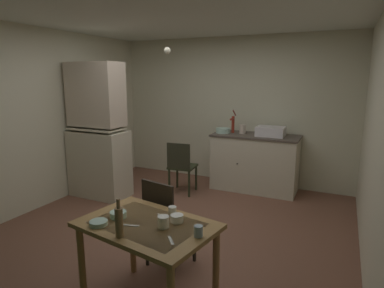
{
  "coord_description": "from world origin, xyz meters",
  "views": [
    {
      "loc": [
        1.8,
        -3.32,
        1.86
      ],
      "look_at": [
        0.3,
        -0.1,
        1.13
      ],
      "focal_mm": 30.49,
      "sensor_mm": 36.0,
      "label": 1
    }
  ],
  "objects_px": {
    "chair_by_counter": "(181,166)",
    "glass_bottle": "(119,221)",
    "sink_basin": "(271,131)",
    "dining_table": "(147,236)",
    "chair_far_side": "(166,222)",
    "serving_bowl_wide": "(118,214)",
    "hand_pump": "(233,123)",
    "mixing_bowl_counter": "(223,131)",
    "hutch_cabinet": "(98,135)",
    "mug_dark": "(198,231)"
  },
  "relations": [
    {
      "from": "chair_by_counter",
      "to": "glass_bottle",
      "type": "height_order",
      "value": "glass_bottle"
    },
    {
      "from": "sink_basin",
      "to": "dining_table",
      "type": "xyz_separation_m",
      "value": [
        -0.29,
        -3.2,
        -0.38
      ]
    },
    {
      "from": "chair_far_side",
      "to": "serving_bowl_wide",
      "type": "distance_m",
      "value": 0.66
    },
    {
      "from": "sink_basin",
      "to": "hand_pump",
      "type": "bearing_deg",
      "value": 176.02
    },
    {
      "from": "mixing_bowl_counter",
      "to": "glass_bottle",
      "type": "height_order",
      "value": "glass_bottle"
    },
    {
      "from": "serving_bowl_wide",
      "to": "hutch_cabinet",
      "type": "bearing_deg",
      "value": 133.96
    },
    {
      "from": "dining_table",
      "to": "chair_far_side",
      "type": "height_order",
      "value": "chair_far_side"
    },
    {
      "from": "hand_pump",
      "to": "chair_far_side",
      "type": "distance_m",
      "value": 2.75
    },
    {
      "from": "hand_pump",
      "to": "dining_table",
      "type": "height_order",
      "value": "hand_pump"
    },
    {
      "from": "hand_pump",
      "to": "dining_table",
      "type": "bearing_deg",
      "value": -83.71
    },
    {
      "from": "chair_far_side",
      "to": "glass_bottle",
      "type": "relative_size",
      "value": 3.19
    },
    {
      "from": "mixing_bowl_counter",
      "to": "chair_by_counter",
      "type": "distance_m",
      "value": 0.95
    },
    {
      "from": "hutch_cabinet",
      "to": "mug_dark",
      "type": "distance_m",
      "value": 3.2
    },
    {
      "from": "hutch_cabinet",
      "to": "chair_by_counter",
      "type": "bearing_deg",
      "value": 28.06
    },
    {
      "from": "hand_pump",
      "to": "chair_by_counter",
      "type": "xyz_separation_m",
      "value": [
        -0.6,
        -0.74,
        -0.64
      ]
    },
    {
      "from": "hutch_cabinet",
      "to": "mug_dark",
      "type": "xyz_separation_m",
      "value": [
        2.55,
        -1.92,
        -0.19
      ]
    },
    {
      "from": "glass_bottle",
      "to": "hand_pump",
      "type": "bearing_deg",
      "value": 94.87
    },
    {
      "from": "chair_far_side",
      "to": "chair_by_counter",
      "type": "relative_size",
      "value": 1.06
    },
    {
      "from": "sink_basin",
      "to": "chair_far_side",
      "type": "xyz_separation_m",
      "value": [
        -0.45,
        -2.62,
        -0.53
      ]
    },
    {
      "from": "chair_by_counter",
      "to": "mixing_bowl_counter",
      "type": "bearing_deg",
      "value": 54.49
    },
    {
      "from": "mixing_bowl_counter",
      "to": "chair_by_counter",
      "type": "bearing_deg",
      "value": -125.51
    },
    {
      "from": "hutch_cabinet",
      "to": "serving_bowl_wide",
      "type": "xyz_separation_m",
      "value": [
        1.83,
        -1.9,
        -0.21
      ]
    },
    {
      "from": "hutch_cabinet",
      "to": "mixing_bowl_counter",
      "type": "xyz_separation_m",
      "value": [
        1.6,
        1.26,
        -0.0
      ]
    },
    {
      "from": "dining_table",
      "to": "chair_far_side",
      "type": "bearing_deg",
      "value": 105.51
    },
    {
      "from": "sink_basin",
      "to": "dining_table",
      "type": "relative_size",
      "value": 0.38
    },
    {
      "from": "hand_pump",
      "to": "chair_far_side",
      "type": "xyz_separation_m",
      "value": [
        0.2,
        -2.67,
        -0.63
      ]
    },
    {
      "from": "dining_table",
      "to": "glass_bottle",
      "type": "height_order",
      "value": "glass_bottle"
    },
    {
      "from": "hand_pump",
      "to": "chair_far_side",
      "type": "bearing_deg",
      "value": -85.77
    },
    {
      "from": "serving_bowl_wide",
      "to": "glass_bottle",
      "type": "bearing_deg",
      "value": -50.75
    },
    {
      "from": "serving_bowl_wide",
      "to": "glass_bottle",
      "type": "height_order",
      "value": "glass_bottle"
    },
    {
      "from": "hand_pump",
      "to": "glass_bottle",
      "type": "bearing_deg",
      "value": -85.13
    },
    {
      "from": "hand_pump",
      "to": "chair_far_side",
      "type": "relative_size",
      "value": 0.43
    },
    {
      "from": "serving_bowl_wide",
      "to": "mixing_bowl_counter",
      "type": "bearing_deg",
      "value": 94.16
    },
    {
      "from": "chair_far_side",
      "to": "hand_pump",
      "type": "bearing_deg",
      "value": 94.23
    },
    {
      "from": "serving_bowl_wide",
      "to": "mug_dark",
      "type": "distance_m",
      "value": 0.72
    },
    {
      "from": "dining_table",
      "to": "hutch_cabinet",
      "type": "bearing_deg",
      "value": 137.98
    },
    {
      "from": "mixing_bowl_counter",
      "to": "glass_bottle",
      "type": "bearing_deg",
      "value": -82.64
    },
    {
      "from": "sink_basin",
      "to": "mug_dark",
      "type": "bearing_deg",
      "value": -87.15
    },
    {
      "from": "hutch_cabinet",
      "to": "mixing_bowl_counter",
      "type": "relative_size",
      "value": 8.67
    },
    {
      "from": "serving_bowl_wide",
      "to": "glass_bottle",
      "type": "xyz_separation_m",
      "value": [
        0.21,
        -0.26,
        0.09
      ]
    },
    {
      "from": "dining_table",
      "to": "chair_by_counter",
      "type": "relative_size",
      "value": 1.35
    },
    {
      "from": "mug_dark",
      "to": "glass_bottle",
      "type": "distance_m",
      "value": 0.57
    },
    {
      "from": "sink_basin",
      "to": "chair_by_counter",
      "type": "xyz_separation_m",
      "value": [
        -1.25,
        -0.7,
        -0.55
      ]
    },
    {
      "from": "sink_basin",
      "to": "dining_table",
      "type": "height_order",
      "value": "sink_basin"
    },
    {
      "from": "mixing_bowl_counter",
      "to": "dining_table",
      "type": "height_order",
      "value": "mixing_bowl_counter"
    },
    {
      "from": "dining_table",
      "to": "glass_bottle",
      "type": "bearing_deg",
      "value": -102.47
    },
    {
      "from": "hand_pump",
      "to": "mug_dark",
      "type": "height_order",
      "value": "hand_pump"
    },
    {
      "from": "mixing_bowl_counter",
      "to": "mug_dark",
      "type": "bearing_deg",
      "value": -73.31
    },
    {
      "from": "hand_pump",
      "to": "chair_by_counter",
      "type": "bearing_deg",
      "value": -129.1
    },
    {
      "from": "hand_pump",
      "to": "dining_table",
      "type": "relative_size",
      "value": 0.34
    }
  ]
}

